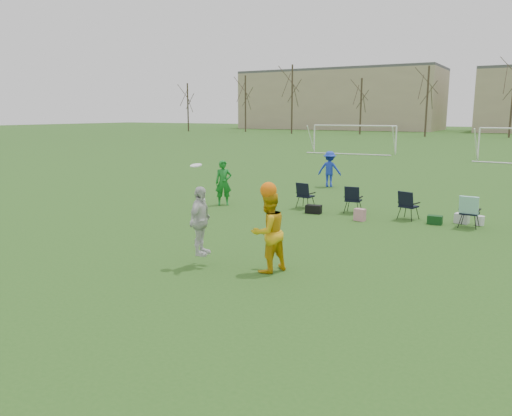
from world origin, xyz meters
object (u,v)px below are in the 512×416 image
Objects in this scene: fielder_blue at (330,169)px; goal_left at (354,131)px; center_contest at (245,227)px; fielder_green_near at (223,183)px.

fielder_blue is 0.23× the size of goal_left.
fielder_blue is 0.72× the size of center_contest.
fielder_green_near is 8.15m from center_contest.
fielder_green_near is at bearing 127.19° from center_contest.
fielder_blue is at bearing 39.06° from fielder_green_near.
fielder_blue is (1.71, 6.59, -0.01)m from fielder_green_near.
fielder_blue is 21.16m from goal_left.
center_contest is at bearing 94.37° from fielder_blue.
goal_left is at bearing -83.31° from fielder_blue.
fielder_green_near is at bearing -86.18° from goal_left.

